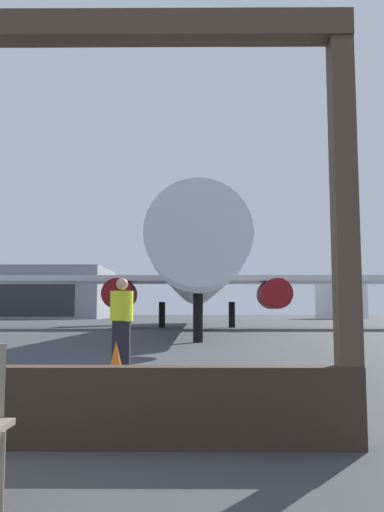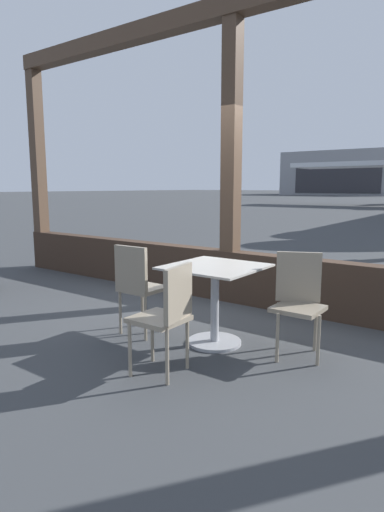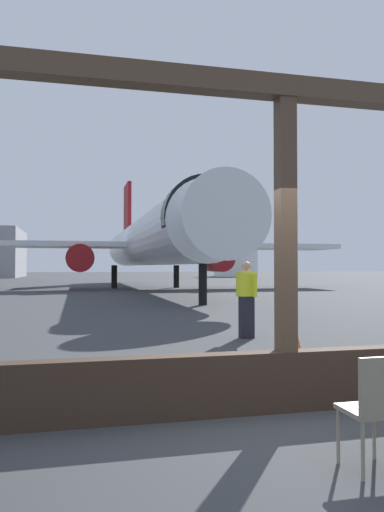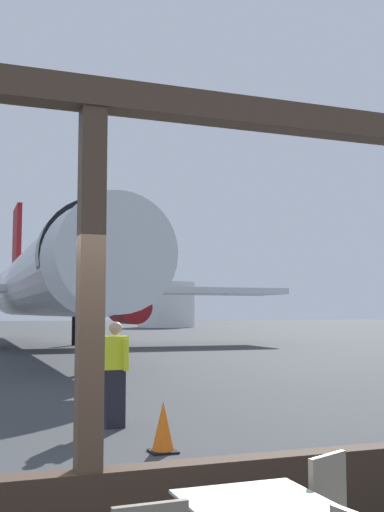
# 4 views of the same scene
# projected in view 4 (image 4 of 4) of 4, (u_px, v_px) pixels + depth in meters

# --- Properties ---
(window_frame) EXTENTS (8.45, 0.24, 3.78)m
(window_frame) POSITION_uv_depth(u_px,v_px,m) (89.00, 386.00, 4.91)
(window_frame) COLOR #38281E
(window_frame) RESTS_ON ground
(airplane) EXTENTS (29.71, 36.87, 10.28)m
(airplane) POSITION_uv_depth(u_px,v_px,m) (40.00, 283.00, 33.79)
(airplane) COLOR silver
(airplane) RESTS_ON ground
(ground_crew_worker) EXTENTS (0.40, 0.48, 1.74)m
(ground_crew_worker) POSITION_uv_depth(u_px,v_px,m) (115.00, 372.00, 10.39)
(ground_crew_worker) COLOR black
(ground_crew_worker) RESTS_ON ground
(traffic_cone) EXTENTS (0.36, 0.36, 0.69)m
(traffic_cone) POSITION_uv_depth(u_px,v_px,m) (163.00, 428.00, 8.53)
(traffic_cone) COLOR orange
(traffic_cone) RESTS_ON ground
(fuel_storage_tank) EXTENTS (7.71, 7.71, 5.95)m
(fuel_storage_tank) POSITION_uv_depth(u_px,v_px,m) (166.00, 305.00, 83.37)
(fuel_storage_tank) COLOR white
(fuel_storage_tank) RESTS_ON ground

